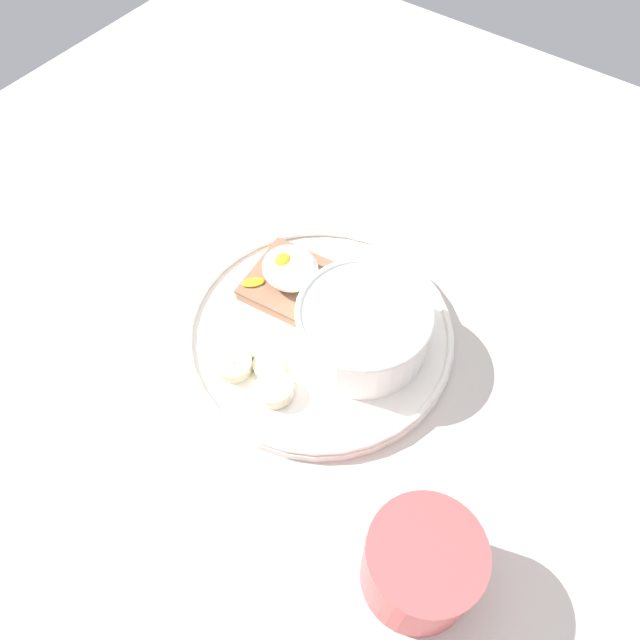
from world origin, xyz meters
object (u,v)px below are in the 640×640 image
(coffee_mug, at_px, (421,565))
(poached_egg, at_px, (289,268))
(banana_slice_front, at_px, (252,348))
(banana_slice_back, at_px, (275,389))
(banana_slice_left, at_px, (234,364))
(toast_slice, at_px, (291,283))
(oatmeal_bowl, at_px, (363,327))
(banana_slice_right, at_px, (270,366))

(coffee_mug, bearing_deg, poached_egg, -33.64)
(banana_slice_front, xyz_separation_m, coffee_mug, (-0.24, 0.09, 0.02))
(poached_egg, bearing_deg, banana_slice_back, 120.69)
(banana_slice_left, relative_size, banana_slice_back, 0.89)
(toast_slice, xyz_separation_m, banana_slice_front, (-0.02, 0.08, -0.00))
(oatmeal_bowl, xyz_separation_m, poached_egg, (0.10, -0.01, 0.00))
(toast_slice, bearing_deg, banana_slice_front, 101.02)
(banana_slice_front, bearing_deg, poached_egg, -78.49)
(banana_slice_right, bearing_deg, banana_slice_left, 34.75)
(poached_egg, relative_size, coffee_mug, 0.79)
(toast_slice, relative_size, banana_slice_front, 2.54)
(oatmeal_bowl, bearing_deg, coffee_mug, 134.98)
(banana_slice_left, relative_size, banana_slice_right, 1.01)
(banana_slice_front, bearing_deg, banana_slice_right, 167.55)
(oatmeal_bowl, distance_m, banana_slice_right, 0.10)
(coffee_mug, bearing_deg, banana_slice_back, -17.89)
(banana_slice_right, bearing_deg, banana_slice_front, -12.45)
(banana_slice_right, bearing_deg, toast_slice, -64.62)
(banana_slice_right, relative_size, coffee_mug, 0.49)
(banana_slice_left, xyz_separation_m, banana_slice_right, (-0.03, -0.02, -0.00))
(banana_slice_back, bearing_deg, banana_slice_front, -26.84)
(poached_egg, distance_m, banana_slice_left, 0.11)
(banana_slice_left, bearing_deg, banana_slice_back, -178.12)
(banana_slice_front, height_order, banana_slice_left, banana_slice_left)
(toast_slice, distance_m, banana_slice_left, 0.11)
(oatmeal_bowl, distance_m, banana_slice_back, 0.10)
(toast_slice, distance_m, poached_egg, 0.02)
(banana_slice_left, bearing_deg, oatmeal_bowl, -131.04)
(toast_slice, bearing_deg, banana_slice_left, 97.74)
(oatmeal_bowl, relative_size, poached_egg, 1.84)
(toast_slice, height_order, banana_slice_right, toast_slice)
(banana_slice_front, xyz_separation_m, banana_slice_right, (-0.03, 0.01, 0.00))
(toast_slice, height_order, banana_slice_back, same)
(banana_slice_back, bearing_deg, banana_slice_left, 1.88)
(toast_slice, height_order, coffee_mug, coffee_mug)
(banana_slice_left, bearing_deg, coffee_mug, 165.92)
(toast_slice, relative_size, banana_slice_right, 2.18)
(banana_slice_back, xyz_separation_m, coffee_mug, (-0.19, 0.06, 0.02))
(banana_slice_back, relative_size, coffee_mug, 0.55)
(oatmeal_bowl, xyz_separation_m, banana_slice_left, (0.08, 0.10, -0.02))
(toast_slice, bearing_deg, coffee_mug, 146.19)
(banana_slice_right, xyz_separation_m, coffee_mug, (-0.21, 0.08, 0.02))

